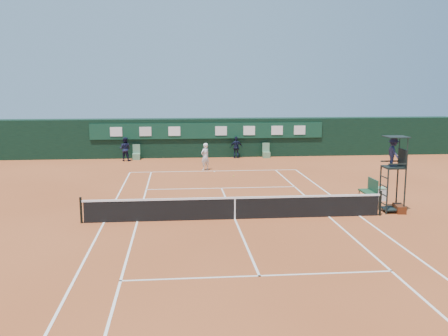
# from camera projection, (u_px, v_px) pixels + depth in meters

# --- Properties ---
(ground) EXTENTS (90.00, 90.00, 0.00)m
(ground) POSITION_uv_depth(u_px,v_px,m) (235.00, 219.00, 21.26)
(ground) COLOR #AC5228
(ground) RESTS_ON ground
(court_lines) EXTENTS (11.05, 23.85, 0.01)m
(court_lines) POSITION_uv_depth(u_px,v_px,m) (235.00, 219.00, 21.26)
(court_lines) COLOR white
(court_lines) RESTS_ON ground
(tennis_net) EXTENTS (12.90, 0.10, 1.10)m
(tennis_net) POSITION_uv_depth(u_px,v_px,m) (235.00, 208.00, 21.18)
(tennis_net) COLOR black
(tennis_net) RESTS_ON ground
(back_wall) EXTENTS (40.00, 1.65, 3.00)m
(back_wall) POSITION_uv_depth(u_px,v_px,m) (208.00, 137.00, 39.40)
(back_wall) COLOR black
(back_wall) RESTS_ON ground
(linesman_chair_left) EXTENTS (0.55, 0.50, 1.15)m
(linesman_chair_left) POSITION_uv_depth(u_px,v_px,m) (136.00, 155.00, 37.86)
(linesman_chair_left) COLOR #5B8C64
(linesman_chair_left) RESTS_ON ground
(linesman_chair_right) EXTENTS (0.55, 0.50, 1.15)m
(linesman_chair_right) POSITION_uv_depth(u_px,v_px,m) (266.00, 154.00, 38.79)
(linesman_chair_right) COLOR #5A8A5F
(linesman_chair_right) RESTS_ON ground
(umpire_chair) EXTENTS (0.96, 0.95, 3.42)m
(umpire_chair) POSITION_uv_depth(u_px,v_px,m) (394.00, 158.00, 22.07)
(umpire_chair) COLOR black
(umpire_chair) RESTS_ON ground
(player_bench) EXTENTS (0.56, 1.20, 1.10)m
(player_bench) POSITION_uv_depth(u_px,v_px,m) (370.00, 189.00, 24.51)
(player_bench) COLOR #183E24
(player_bench) RESTS_ON ground
(tennis_bag) EXTENTS (0.51, 0.94, 0.34)m
(tennis_bag) POSITION_uv_depth(u_px,v_px,m) (399.00, 208.00, 22.41)
(tennis_bag) COLOR black
(tennis_bag) RESTS_ON ground
(cooler) EXTENTS (0.57, 0.57, 0.65)m
(cooler) POSITION_uv_depth(u_px,v_px,m) (379.00, 194.00, 24.68)
(cooler) COLOR white
(cooler) RESTS_ON ground
(tennis_ball) EXTENTS (0.06, 0.06, 0.06)m
(tennis_ball) POSITION_uv_depth(u_px,v_px,m) (233.00, 176.00, 31.00)
(tennis_ball) COLOR #D3EA36
(tennis_ball) RESTS_ON ground
(player) EXTENTS (0.79, 0.75, 1.82)m
(player) POSITION_uv_depth(u_px,v_px,m) (205.00, 157.00, 33.17)
(player) COLOR silver
(player) RESTS_ON ground
(ball_kid_left) EXTENTS (1.00, 0.86, 1.78)m
(ball_kid_left) POSITION_uv_depth(u_px,v_px,m) (125.00, 149.00, 37.12)
(ball_kid_left) COLOR black
(ball_kid_left) RESTS_ON ground
(ball_kid_right) EXTENTS (0.99, 0.44, 1.67)m
(ball_kid_right) POSITION_uv_depth(u_px,v_px,m) (236.00, 147.00, 38.54)
(ball_kid_right) COLOR black
(ball_kid_right) RESTS_ON ground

